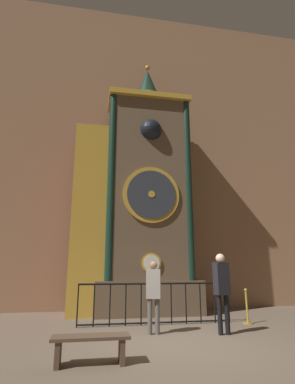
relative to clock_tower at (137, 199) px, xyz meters
name	(u,v)px	position (x,y,z in m)	size (l,w,h in m)	color
ground_plane	(175,344)	(0.24, -4.03, -3.90)	(28.00, 28.00, 0.00)	brown
cathedral_back_wall	(137,146)	(0.15, 1.25, 2.59)	(24.00, 0.32, 13.00)	#936B4C
clock_tower	(137,199)	(0.00, 0.00, 0.00)	(4.42, 1.84, 9.55)	brown
railing_fence	(156,302)	(0.30, -1.92, -3.30)	(4.27, 0.05, 1.10)	black
visitor_near	(153,290)	(-0.01, -3.06, -2.91)	(0.39, 0.30, 1.66)	#58554F
visitor_far	(222,284)	(1.60, -3.39, -2.79)	(0.38, 0.28, 1.84)	black
stanchion_post	(247,312)	(2.83, -2.19, -3.61)	(0.28, 0.28, 0.93)	#B28E33
visitor_bench	(91,344)	(-1.46, -5.07, -3.59)	(1.27, 0.40, 0.44)	brown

